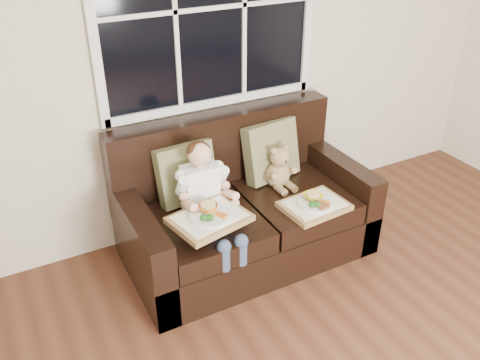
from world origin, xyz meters
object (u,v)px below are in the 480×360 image
child (207,194)px  tray_right (314,204)px  teddy_bear (279,170)px  tray_left (209,217)px  loveseat (243,213)px

child → tray_right: (0.68, -0.25, -0.14)m
child → teddy_bear: (0.63, 0.13, -0.04)m
child → tray_left: (-0.07, -0.19, -0.05)m
teddy_bear → tray_left: bearing=-158.2°
tray_left → tray_right: bearing=-16.9°
loveseat → child: loveseat is taller
child → tray_left: size_ratio=1.49×
tray_left → tray_right: 0.76m
child → teddy_bear: bearing=11.3°
child → tray_right: size_ratio=1.72×
loveseat → tray_left: bearing=-142.8°
child → tray_left: 0.20m
child → teddy_bear: size_ratio=2.34×
tray_left → teddy_bear: bearing=11.9°
child → teddy_bear: 0.64m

